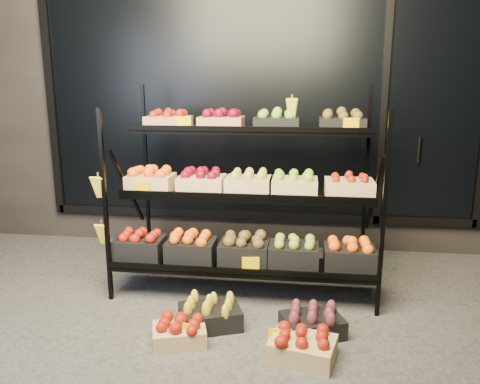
# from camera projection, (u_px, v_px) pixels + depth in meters

# --- Properties ---
(ground) EXTENTS (24.00, 24.00, 0.00)m
(ground) POSITION_uv_depth(u_px,v_px,m) (236.00, 318.00, 3.41)
(ground) COLOR #514F4C
(ground) RESTS_ON ground
(building) EXTENTS (6.00, 2.08, 3.50)m
(building) POSITION_uv_depth(u_px,v_px,m) (266.00, 76.00, 5.51)
(building) COLOR #2D2826
(building) RESTS_ON ground
(display_rack) EXTENTS (2.18, 1.02, 1.67)m
(display_rack) POSITION_uv_depth(u_px,v_px,m) (245.00, 194.00, 3.81)
(display_rack) COLOR black
(display_rack) RESTS_ON ground
(tag_floor_a) EXTENTS (0.13, 0.01, 0.12)m
(tag_floor_a) POSITION_uv_depth(u_px,v_px,m) (182.00, 337.00, 3.05)
(tag_floor_a) COLOR #F7BF00
(tag_floor_a) RESTS_ON ground
(tag_floor_b) EXTENTS (0.13, 0.01, 0.12)m
(tag_floor_b) POSITION_uv_depth(u_px,v_px,m) (278.00, 343.00, 2.97)
(tag_floor_b) COLOR #F7BF00
(tag_floor_b) RESTS_ON ground
(floor_crate_left) EXTENTS (0.40, 0.34, 0.18)m
(floor_crate_left) POSITION_uv_depth(u_px,v_px,m) (179.00, 331.00, 3.07)
(floor_crate_left) COLOR tan
(floor_crate_left) RESTS_ON ground
(floor_crate_midleft) EXTENTS (0.50, 0.43, 0.21)m
(floor_crate_midleft) POSITION_uv_depth(u_px,v_px,m) (210.00, 313.00, 3.28)
(floor_crate_midleft) COLOR black
(floor_crate_midleft) RESTS_ON ground
(floor_crate_midright) EXTENTS (0.45, 0.37, 0.20)m
(floor_crate_midright) POSITION_uv_depth(u_px,v_px,m) (303.00, 345.00, 2.89)
(floor_crate_midright) COLOR tan
(floor_crate_midright) RESTS_ON ground
(floor_crate_right) EXTENTS (0.47, 0.41, 0.20)m
(floor_crate_right) POSITION_uv_depth(u_px,v_px,m) (312.00, 322.00, 3.17)
(floor_crate_right) COLOR black
(floor_crate_right) RESTS_ON ground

